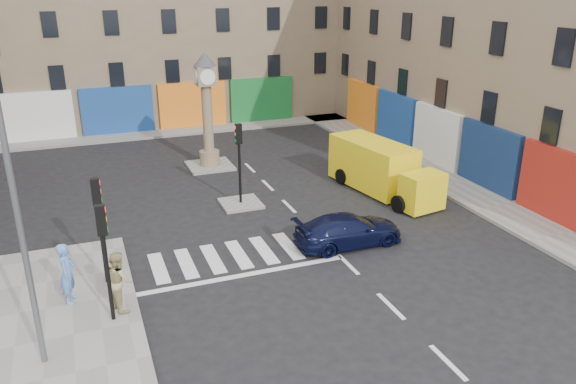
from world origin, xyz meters
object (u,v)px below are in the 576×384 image
navy_sedan (349,230)px  lamp_post (15,200)px  traffic_light_left_near (104,245)px  traffic_light_island (239,151)px  traffic_light_left_far (99,214)px  yellow_van (381,169)px  pedestrian_blue (67,273)px  clock_pillar (207,103)px  pedestrian_tan (119,280)px

navy_sedan → lamp_post: bearing=107.9°
traffic_light_left_near → traffic_light_island: traffic_light_left_near is taller
traffic_light_left_far → yellow_van: traffic_light_left_far is taller
lamp_post → pedestrian_blue: size_ratio=4.13×
lamp_post → yellow_van: 17.63m
pedestrian_blue → traffic_light_left_near: bearing=-127.5°
pedestrian_blue → traffic_light_island: bearing=-34.5°
yellow_van → pedestrian_blue: size_ratio=3.34×
traffic_light_left_near → yellow_van: (13.16, 7.04, -1.45)m
traffic_light_left_far → clock_pillar: (6.30, 11.40, 0.93)m
traffic_light_island → pedestrian_tan: 9.53m
traffic_light_island → navy_sedan: bearing=-63.5°
navy_sedan → yellow_van: yellow_van is taller
traffic_light_island → pedestrian_blue: bearing=-139.9°
clock_pillar → pedestrian_blue: size_ratio=3.04×
yellow_van → traffic_light_island: bearing=164.0°
lamp_post → pedestrian_tan: (2.20, 1.95, -3.68)m
traffic_light_island → yellow_van: traffic_light_island is taller
clock_pillar → yellow_van: size_ratio=0.91×
traffic_light_left_near → clock_pillar: size_ratio=0.61×
traffic_light_island → lamp_post: size_ratio=0.45×
traffic_light_left_far → traffic_light_left_near: bearing=-90.0°
pedestrian_tan → traffic_light_left_far: bearing=-8.7°
traffic_light_left_near → yellow_van: traffic_light_left_near is taller
traffic_light_left_far → traffic_light_island: 8.30m
traffic_light_left_near → traffic_light_left_far: bearing=90.0°
pedestrian_tan → navy_sedan: bearing=-96.7°
navy_sedan → yellow_van: size_ratio=0.64×
yellow_van → pedestrian_tan: bearing=-162.9°
pedestrian_blue → pedestrian_tan: 1.76m
clock_pillar → traffic_light_left_near: bearing=-114.5°
clock_pillar → yellow_van: (6.86, -6.76, -2.38)m
traffic_light_left_far → navy_sedan: 9.26m
lamp_post → pedestrian_blue: (0.74, 2.93, -3.64)m
clock_pillar → pedestrian_blue: 14.55m
traffic_light_island → navy_sedan: 6.46m
traffic_light_left_far → lamp_post: bearing=-116.6°
lamp_post → navy_sedan: 12.28m
lamp_post → clock_pillar: 17.31m
lamp_post → navy_sedan: (10.95, 3.69, -4.17)m
yellow_van → pedestrian_tan: size_ratio=3.50×
lamp_post → pedestrian_blue: bearing=75.8°
traffic_light_left_near → traffic_light_island: bearing=51.1°
clock_pillar → lamp_post: bearing=-118.4°
traffic_light_left_near → pedestrian_tan: (0.30, 0.55, -1.51)m
traffic_light_island → traffic_light_left_near: bearing=-128.9°
traffic_light_left_near → lamp_post: lamp_post is taller
pedestrian_blue → pedestrian_tan: bearing=-108.5°
clock_pillar → pedestrian_tan: (-6.00, -13.25, -2.44)m
traffic_light_island → pedestrian_blue: size_ratio=1.84×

